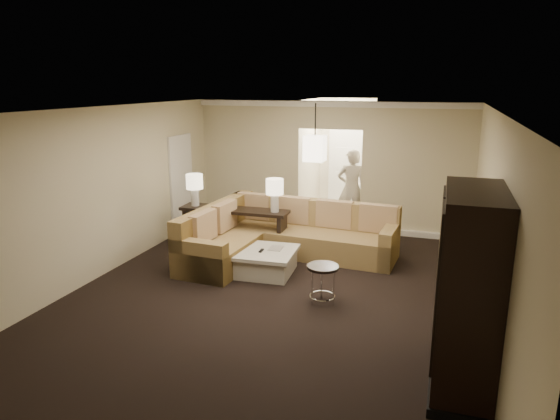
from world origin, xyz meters
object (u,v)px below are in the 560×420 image
(coffee_table, at_px, (265,261))
(armoire, at_px, (467,295))
(console_table, at_px, (235,225))
(drink_table, at_px, (323,276))
(sectional_sofa, at_px, (280,236))
(person, at_px, (352,184))

(coffee_table, xyz_separation_m, armoire, (3.10, -2.37, 0.82))
(console_table, distance_m, drink_table, 2.88)
(armoire, bearing_deg, sectional_sofa, 134.02)
(coffee_table, distance_m, drink_table, 1.50)
(console_table, xyz_separation_m, armoire, (4.09, -3.37, 0.54))
(coffee_table, bearing_deg, armoire, -37.38)
(person, bearing_deg, console_table, 36.84)
(console_table, xyz_separation_m, drink_table, (2.20, -1.86, -0.07))
(sectional_sofa, bearing_deg, person, 74.07)
(coffee_table, height_order, person, person)
(sectional_sofa, distance_m, drink_table, 2.12)
(armoire, distance_m, person, 6.09)
(console_table, height_order, person, person)
(coffee_table, bearing_deg, sectional_sofa, 91.67)
(coffee_table, relative_size, console_table, 0.50)
(coffee_table, distance_m, console_table, 1.44)
(coffee_table, xyz_separation_m, person, (0.86, 3.30, 0.76))
(armoire, xyz_separation_m, person, (-2.24, 5.67, -0.05))
(coffee_table, relative_size, drink_table, 1.84)
(sectional_sofa, relative_size, drink_table, 6.04)
(console_table, bearing_deg, drink_table, -41.24)
(sectional_sofa, height_order, armoire, armoire)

